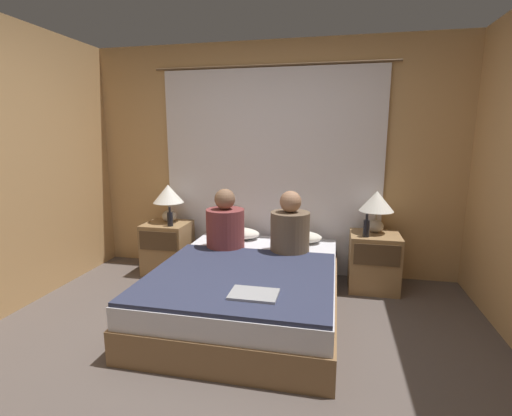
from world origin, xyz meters
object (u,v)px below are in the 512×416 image
object	(u,v)px
nightstand_right	(374,261)
beer_bottle_on_right_stand	(366,228)
bed	(249,289)
lamp_right	(377,204)
nightstand_left	(168,247)
beer_bottle_on_left_stand	(170,219)
lamp_left	(168,197)
pillow_left	(236,233)
laptop_on_bed	(254,294)
person_right_in_bed	(290,229)
pillow_right	(297,237)
person_left_in_bed	(225,225)

from	to	relation	value
nightstand_right	beer_bottle_on_right_stand	xyz separation A→B (m)	(-0.10, -0.12, 0.37)
bed	lamp_right	world-z (taller)	lamp_right
nightstand_left	beer_bottle_on_left_stand	size ratio (longest dim) A/B	2.70
bed	nightstand_left	xyz separation A→B (m)	(-1.11, 0.74, 0.08)
nightstand_right	nightstand_left	bearing A→B (deg)	180.00
lamp_left	lamp_right	bearing A→B (deg)	0.00
lamp_right	pillow_left	bearing A→B (deg)	-179.39
nightstand_right	laptop_on_bed	size ratio (longest dim) A/B	1.72
nightstand_left	beer_bottle_on_left_stand	world-z (taller)	beer_bottle_on_left_stand
lamp_right	beer_bottle_on_left_stand	size ratio (longest dim) A/B	2.00
lamp_right	beer_bottle_on_left_stand	distance (m)	2.14
person_right_in_bed	laptop_on_bed	world-z (taller)	person_right_in_bed
nightstand_left	nightstand_right	xyz separation A→B (m)	(2.22, 0.00, 0.00)
nightstand_left	pillow_right	bearing A→B (deg)	2.37
nightstand_right	lamp_left	distance (m)	2.29
lamp_right	nightstand_right	bearing A→B (deg)	-90.00
lamp_right	beer_bottle_on_right_stand	xyz separation A→B (m)	(-0.10, -0.19, -0.20)
bed	pillow_right	size ratio (longest dim) A/B	3.80
nightstand_left	pillow_right	distance (m)	1.46
lamp_right	bed	bearing A→B (deg)	-143.83
pillow_left	person_right_in_bed	xyz separation A→B (m)	(0.63, -0.37, 0.18)
pillow_right	beer_bottle_on_right_stand	size ratio (longest dim) A/B	2.32
nightstand_right	beer_bottle_on_right_stand	world-z (taller)	beer_bottle_on_right_stand
lamp_left	beer_bottle_on_left_stand	size ratio (longest dim) A/B	2.00
bed	laptop_on_bed	xyz separation A→B (m)	(0.19, -0.65, 0.25)
lamp_left	person_right_in_bed	size ratio (longest dim) A/B	0.70
person_left_in_bed	lamp_left	bearing A→B (deg)	153.57
lamp_left	bed	bearing A→B (deg)	-36.17
beer_bottle_on_right_stand	nightstand_left	bearing A→B (deg)	176.85
beer_bottle_on_left_stand	nightstand_left	bearing A→B (deg)	130.57
nightstand_right	lamp_right	bearing A→B (deg)	90.00
lamp_right	lamp_left	bearing A→B (deg)	180.00
nightstand_right	beer_bottle_on_right_stand	bearing A→B (deg)	-130.75
lamp_right	pillow_left	size ratio (longest dim) A/B	0.81
lamp_left	person_left_in_bed	bearing A→B (deg)	-26.43
pillow_left	pillow_right	distance (m)	0.66
lamp_right	laptop_on_bed	distance (m)	1.77
nightstand_right	laptop_on_bed	distance (m)	1.67
lamp_left	beer_bottle_on_right_stand	world-z (taller)	lamp_left
bed	beer_bottle_on_right_stand	size ratio (longest dim) A/B	8.80
pillow_left	nightstand_right	bearing A→B (deg)	-2.37
nightstand_right	person_left_in_bed	world-z (taller)	person_left_in_bed
beer_bottle_on_right_stand	laptop_on_bed	distance (m)	1.52
nightstand_left	lamp_left	size ratio (longest dim) A/B	1.35
bed	lamp_left	bearing A→B (deg)	143.83
pillow_left	person_left_in_bed	bearing A→B (deg)	-90.84
lamp_left	lamp_right	world-z (taller)	same
bed	laptop_on_bed	size ratio (longest dim) A/B	5.99
nightstand_right	bed	bearing A→B (deg)	-146.44
laptop_on_bed	person_right_in_bed	bearing A→B (deg)	83.95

